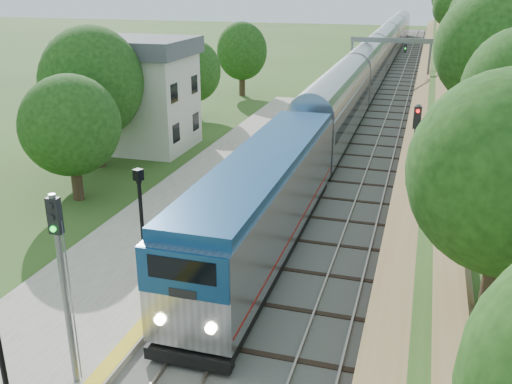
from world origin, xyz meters
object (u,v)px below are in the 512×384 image
(signal_farside, at_px, (413,157))
(signal_platform, at_px, (62,272))
(lamppost_mid, at_px, (2,363))
(train, at_px, (375,61))
(station_building, at_px, (134,93))
(lamppost_far, at_px, (143,233))
(signal_gantry, at_px, (390,51))

(signal_farside, bearing_deg, signal_platform, -121.80)
(lamppost_mid, bearing_deg, train, 86.92)
(station_building, height_order, lamppost_mid, station_building)
(lamppost_far, relative_size, signal_farside, 0.75)
(station_building, relative_size, signal_gantry, 1.02)
(train, distance_m, lamppost_far, 55.58)
(signal_gantry, bearing_deg, lamppost_mid, -96.43)
(lamppost_far, distance_m, signal_platform, 6.37)
(lamppost_far, height_order, signal_farside, signal_farside)
(station_building, xyz_separation_m, lamppost_mid, (10.57, -27.40, -1.58))
(lamppost_mid, relative_size, signal_farside, 0.74)
(station_building, relative_size, train, 0.07)
(train, height_order, signal_platform, signal_platform)
(station_building, distance_m, train, 39.02)
(station_building, xyz_separation_m, train, (14.00, 36.38, -1.80))
(lamppost_far, bearing_deg, signal_platform, -83.05)
(signal_gantry, relative_size, signal_platform, 1.38)
(lamppost_mid, height_order, signal_platform, signal_platform)
(lamppost_mid, bearing_deg, signal_gantry, 83.57)
(signal_platform, distance_m, signal_farside, 17.27)
(lamppost_mid, distance_m, signal_farside, 19.49)
(train, xyz_separation_m, lamppost_mid, (-3.43, -63.78, 0.22))
(train, height_order, lamppost_mid, lamppost_mid)
(lamppost_mid, bearing_deg, station_building, 111.09)
(train, relative_size, signal_farside, 19.00)
(train, distance_m, signal_farside, 47.35)
(signal_platform, bearing_deg, lamppost_mid, -103.59)
(signal_gantry, height_order, signal_platform, signal_platform)
(signal_gantry, height_order, signal_farside, signal_farside)
(signal_gantry, relative_size, lamppost_far, 1.75)
(signal_farside, bearing_deg, lamppost_far, -139.02)
(station_building, xyz_separation_m, signal_platform, (11.10, -25.20, 0.04))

